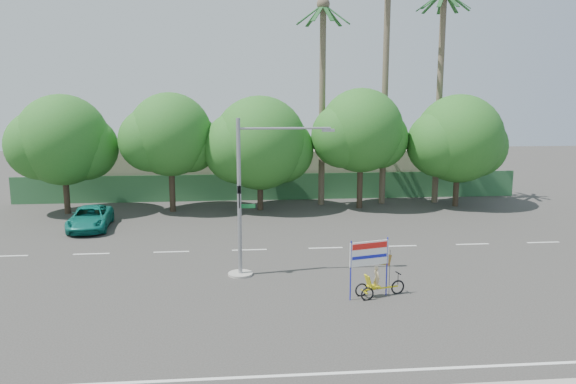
{
  "coord_description": "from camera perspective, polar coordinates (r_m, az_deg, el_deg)",
  "views": [
    {
      "loc": [
        -2.58,
        -20.19,
        8.13
      ],
      "look_at": [
        -0.23,
        5.39,
        3.5
      ],
      "focal_mm": 35.0,
      "sensor_mm": 36.0,
      "label": 1
    }
  ],
  "objects": [
    {
      "name": "ground",
      "position": [
        21.92,
        1.92,
        -11.56
      ],
      "size": [
        120.0,
        120.0,
        0.0
      ],
      "primitive_type": "plane",
      "color": "#33302D",
      "rests_on": "ground"
    },
    {
      "name": "palm_mid",
      "position": [
        42.3,
        15.23,
        11.59
      ],
      "size": [
        3.73,
        3.79,
        15.45
      ],
      "color": "#70604C",
      "rests_on": "ground"
    },
    {
      "name": "traffic_signal",
      "position": [
        24.73,
        -4.25,
        -1.98
      ],
      "size": [
        4.72,
        1.1,
        7.0
      ],
      "color": "gray",
      "rests_on": "ground"
    },
    {
      "name": "building_left",
      "position": [
        47.18,
        -14.27,
        2.44
      ],
      "size": [
        12.0,
        8.0,
        4.0
      ],
      "primitive_type": "cube",
      "color": "beige",
      "rests_on": "ground"
    },
    {
      "name": "tree_center",
      "position": [
        38.4,
        -2.96,
        4.73
      ],
      "size": [
        7.62,
        6.4,
        7.85
      ],
      "color": "#473828",
      "rests_on": "ground"
    },
    {
      "name": "tree_left",
      "position": [
        38.57,
        -11.94,
        5.43
      ],
      "size": [
        6.66,
        5.6,
        8.07
      ],
      "color": "#473828",
      "rests_on": "ground"
    },
    {
      "name": "palm_tall",
      "position": [
        41.14,
        9.93,
        13.32
      ],
      "size": [
        3.73,
        3.79,
        17.45
      ],
      "color": "#70604C",
      "rests_on": "ground"
    },
    {
      "name": "tree_right",
      "position": [
        39.24,
        7.36,
        5.91
      ],
      "size": [
        6.9,
        5.8,
        8.36
      ],
      "color": "#473828",
      "rests_on": "ground"
    },
    {
      "name": "tree_far_left",
      "position": [
        40.02,
        -21.96,
        4.65
      ],
      "size": [
        7.14,
        6.0,
        7.96
      ],
      "color": "#473828",
      "rests_on": "ground"
    },
    {
      "name": "tree_far_right",
      "position": [
        41.37,
        16.88,
        4.95
      ],
      "size": [
        7.38,
        6.2,
        7.94
      ],
      "color": "#473828",
      "rests_on": "ground"
    },
    {
      "name": "pickup_truck",
      "position": [
        35.52,
        -19.46,
        -2.51
      ],
      "size": [
        2.56,
        4.94,
        1.33
      ],
      "primitive_type": "imported",
      "rotation": [
        0.0,
        0.0,
        0.07
      ],
      "color": "#107567",
      "rests_on": "ground"
    },
    {
      "name": "building_right",
      "position": [
        47.81,
        7.59,
        2.52
      ],
      "size": [
        14.0,
        8.0,
        3.6
      ],
      "primitive_type": "cube",
      "color": "beige",
      "rests_on": "ground"
    },
    {
      "name": "fence",
      "position": [
        42.37,
        -1.69,
        0.53
      ],
      "size": [
        38.0,
        0.08,
        2.0
      ],
      "primitive_type": "cube",
      "color": "#336B3D",
      "rests_on": "ground"
    },
    {
      "name": "palm_short",
      "position": [
        40.16,
        3.52,
        11.24
      ],
      "size": [
        3.73,
        3.79,
        14.45
      ],
      "color": "#70604C",
      "rests_on": "ground"
    },
    {
      "name": "trike_billboard",
      "position": [
        22.81,
        8.74,
        -8.16
      ],
      "size": [
        2.42,
        0.93,
        2.45
      ],
      "rotation": [
        0.0,
        0.0,
        0.26
      ],
      "color": "black",
      "rests_on": "ground"
    }
  ]
}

